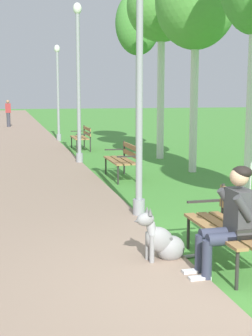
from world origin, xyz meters
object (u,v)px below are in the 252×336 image
at_px(birch_tree_fifth, 138,24).
at_px(park_bench_near, 234,223).
at_px(birch_tree_third, 196,2).
at_px(lamp_post_near, 139,95).
at_px(birch_tree_fourth, 162,8).
at_px(park_bench_mid, 124,158).
at_px(pedestrian_distant, 8,113).
at_px(dog_grey, 163,242).
at_px(person_seated_on_near_bench, 230,217).
at_px(lamp_post_far, 58,92).
at_px(lamp_post_mid, 78,82).
at_px(park_bench_far, 82,136).

bearing_deg(birch_tree_fifth, park_bench_near, -100.20).
bearing_deg(birch_tree_fifth, birch_tree_third, -91.63).
xyz_separation_m(lamp_post_near, birch_tree_fourth, (2.57, 6.78, 2.58)).
relative_size(park_bench_mid, pedestrian_distant, 0.91).
relative_size(park_bench_near, park_bench_mid, 1.00).
xyz_separation_m(park_bench_near, lamp_post_near, (-0.50, 2.42, 1.49)).
distance_m(park_bench_mid, dog_grey, 5.74).
relative_size(person_seated_on_near_bench, lamp_post_far, 0.31).
bearing_deg(lamp_post_mid, dog_grey, -91.55).
relative_size(lamp_post_near, birch_tree_fourth, 0.68).
relative_size(park_bench_mid, lamp_post_near, 0.39).
xyz_separation_m(park_bench_mid, person_seated_on_near_bench, (-0.31, -6.27, 0.17)).
height_order(park_bench_mid, birch_tree_third, birch_tree_third).
xyz_separation_m(lamp_post_far, birch_tree_fourth, (2.53, -6.30, 2.49)).
relative_size(park_bench_far, lamp_post_mid, 0.33).
relative_size(person_seated_on_near_bench, birch_tree_fourth, 0.22).
bearing_deg(pedestrian_distant, birch_tree_third, -75.62).
height_order(park_bench_mid, birch_tree_fifth, birch_tree_fifth).
bearing_deg(park_bench_near, pedestrian_distant, 95.89).
relative_size(lamp_post_mid, birch_tree_third, 0.82).
xyz_separation_m(lamp_post_far, birch_tree_third, (2.54, -9.00, 2.18)).
height_order(park_bench_mid, pedestrian_distant, pedestrian_distant).
bearing_deg(lamp_post_mid, lamp_post_near, -89.44).
bearing_deg(lamp_post_near, lamp_post_mid, 90.56).
bearing_deg(pedestrian_distant, dog_grey, -85.89).
height_order(park_bench_near, birch_tree_third, birch_tree_third).
relative_size(park_bench_far, person_seated_on_near_bench, 1.20).
distance_m(park_bench_mid, person_seated_on_near_bench, 6.28).
bearing_deg(park_bench_mid, pedestrian_distant, 98.06).
bearing_deg(park_bench_near, park_bench_far, 89.84).
bearing_deg(lamp_post_mid, birch_tree_third, -39.71).
bearing_deg(lamp_post_mid, park_bench_near, -86.33).
distance_m(lamp_post_far, pedestrian_distant, 9.35).
relative_size(park_bench_mid, lamp_post_far, 0.37).
xyz_separation_m(lamp_post_far, birch_tree_fifth, (2.72, -2.90, 2.48)).
bearing_deg(lamp_post_near, dog_grey, -97.72).
relative_size(park_bench_mid, birch_tree_fourth, 0.26).
bearing_deg(park_bench_mid, park_bench_far, 90.65).
height_order(dog_grey, lamp_post_far, lamp_post_far).
xyz_separation_m(park_bench_mid, lamp_post_far, (-0.55, 9.54, 1.58)).
height_order(dog_grey, birch_tree_third, birch_tree_third).
relative_size(lamp_post_near, birch_tree_fifth, 0.67).
relative_size(park_bench_far, dog_grey, 1.80).
bearing_deg(birch_tree_third, dog_grey, -114.84).
bearing_deg(dog_grey, lamp_post_far, 88.74).
distance_m(park_bench_near, lamp_post_mid, 8.91).
bearing_deg(park_bench_mid, person_seated_on_near_bench, -92.84).
relative_size(dog_grey, birch_tree_fourth, 0.15).
relative_size(park_bench_near, lamp_post_far, 0.37).
bearing_deg(lamp_post_mid, park_bench_mid, -76.47).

